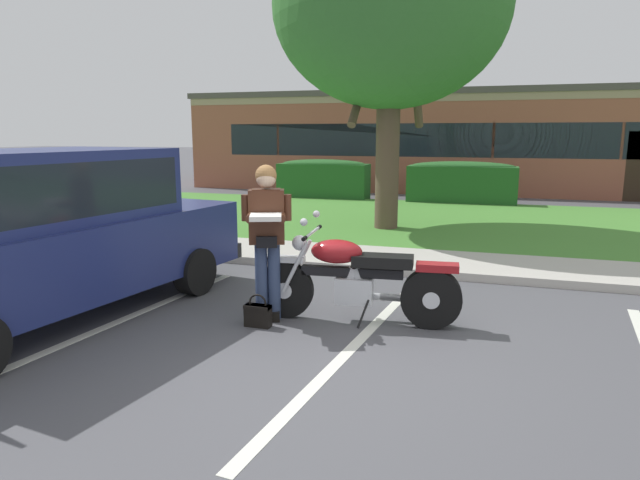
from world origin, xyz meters
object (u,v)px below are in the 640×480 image
(hedge_center_left, at_px, (462,182))
(brick_building, at_px, (495,141))
(handbag, at_px, (258,313))
(parked_suv_adjacent, at_px, (39,234))
(motorcycle, at_px, (365,280))
(hedge_left, at_px, (323,178))
(rider_person, at_px, (267,230))
(shade_tree, at_px, (391,7))

(hedge_center_left, xyz_separation_m, brick_building, (0.79, 6.28, 1.10))
(handbag, bearing_deg, parked_suv_adjacent, -168.53)
(motorcycle, height_order, brick_building, brick_building)
(handbag, distance_m, hedge_center_left, 11.62)
(brick_building, bearing_deg, hedge_left, -128.54)
(motorcycle, height_order, hedge_left, hedge_left)
(hedge_left, distance_m, hedge_center_left, 4.22)
(rider_person, bearing_deg, hedge_left, 104.43)
(motorcycle, height_order, hedge_center_left, hedge_center_left)
(brick_building, bearing_deg, parked_suv_adjacent, -103.74)
(hedge_left, height_order, brick_building, brick_building)
(shade_tree, bearing_deg, rider_person, -91.04)
(rider_person, bearing_deg, parked_suv_adjacent, -162.94)
(parked_suv_adjacent, xyz_separation_m, shade_tree, (2.48, 6.85, 3.53))
(brick_building, bearing_deg, handbag, -96.78)
(rider_person, height_order, parked_suv_adjacent, parked_suv_adjacent)
(motorcycle, distance_m, parked_suv_adjacent, 3.57)
(rider_person, bearing_deg, shade_tree, 88.96)
(rider_person, xyz_separation_m, brick_building, (2.10, 17.56, 0.74))
(shade_tree, distance_m, hedge_left, 7.09)
(rider_person, xyz_separation_m, hedge_left, (-2.90, 11.28, -0.36))
(parked_suv_adjacent, distance_m, hedge_center_left, 12.56)
(motorcycle, relative_size, hedge_left, 0.79)
(hedge_center_left, bearing_deg, handbag, -96.58)
(shade_tree, bearing_deg, hedge_left, 120.31)
(rider_person, relative_size, handbag, 4.74)
(rider_person, distance_m, handbag, 0.90)
(handbag, height_order, hedge_left, hedge_left)
(handbag, xyz_separation_m, parked_suv_adjacent, (-2.36, -0.48, 0.81))
(shade_tree, xyz_separation_m, hedge_left, (-3.01, 5.15, -3.83))
(parked_suv_adjacent, relative_size, hedge_left, 1.78)
(rider_person, distance_m, shade_tree, 7.05)
(handbag, distance_m, hedge_left, 11.90)
(shade_tree, bearing_deg, brick_building, 80.11)
(motorcycle, bearing_deg, handbag, -155.62)
(hedge_center_left, bearing_deg, hedge_left, 180.00)
(parked_suv_adjacent, distance_m, shade_tree, 8.10)
(hedge_center_left, bearing_deg, rider_person, -96.66)
(parked_suv_adjacent, bearing_deg, motorcycle, 15.64)
(shade_tree, relative_size, hedge_left, 2.30)
(handbag, height_order, parked_suv_adjacent, parked_suv_adjacent)
(parked_suv_adjacent, bearing_deg, rider_person, 17.06)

